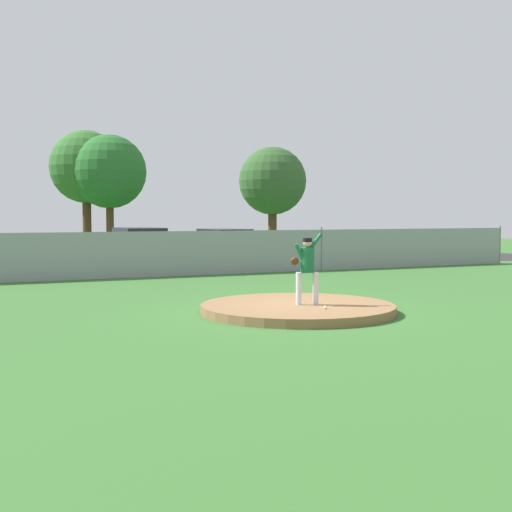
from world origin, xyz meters
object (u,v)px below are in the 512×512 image
object	(u,v)px
pitcher_youth	(307,264)
parked_car_champagne	(224,248)
baseball	(325,307)
parked_car_white	(139,248)
traffic_cone_orange	(251,255)

from	to	relation	value
pitcher_youth	parked_car_champagne	size ratio (longest dim) A/B	0.34
pitcher_youth	baseball	distance (m)	1.20
pitcher_youth	baseball	bearing A→B (deg)	-87.60
parked_car_champagne	pitcher_youth	bearing A→B (deg)	-103.98
baseball	parked_car_white	xyz separation A→B (m)	(-0.16, 15.68, 0.58)
parked_car_champagne	traffic_cone_orange	size ratio (longest dim) A/B	8.69
baseball	traffic_cone_orange	size ratio (longest dim) A/B	0.13
pitcher_youth	traffic_cone_orange	size ratio (longest dim) A/B	2.98
baseball	parked_car_champagne	world-z (taller)	parked_car_champagne
parked_car_white	traffic_cone_orange	bearing A→B (deg)	14.53
traffic_cone_orange	pitcher_youth	bearing A→B (deg)	-109.41
pitcher_youth	parked_car_champagne	xyz separation A→B (m)	(3.54, 14.23, -0.36)
parked_car_white	parked_car_champagne	bearing A→B (deg)	-10.14
parked_car_white	baseball	bearing A→B (deg)	-89.42
parked_car_white	traffic_cone_orange	xyz separation A→B (m)	(5.91, 1.53, -0.55)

